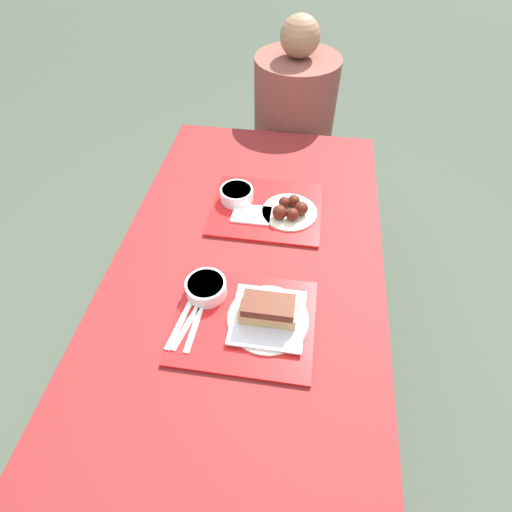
% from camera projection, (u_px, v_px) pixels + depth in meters
% --- Properties ---
extents(ground_plane, '(12.00, 12.00, 0.00)m').
position_uv_depth(ground_plane, '(250.00, 367.00, 1.87)').
color(ground_plane, '#424C3D').
extents(picnic_table, '(0.88, 1.58, 0.76)m').
position_uv_depth(picnic_table, '(248.00, 279.00, 1.38)').
color(picnic_table, maroon).
rests_on(picnic_table, ground_plane).
extents(picnic_bench_far, '(0.83, 0.28, 0.47)m').
position_uv_depth(picnic_bench_far, '(278.00, 169.00, 2.24)').
color(picnic_bench_far, maroon).
rests_on(picnic_bench_far, ground_plane).
extents(tray_near, '(0.40, 0.33, 0.01)m').
position_uv_depth(tray_near, '(245.00, 322.00, 1.14)').
color(tray_near, red).
rests_on(tray_near, picnic_table).
extents(tray_far, '(0.40, 0.33, 0.01)m').
position_uv_depth(tray_far, '(267.00, 209.00, 1.46)').
color(tray_far, red).
rests_on(tray_far, picnic_table).
extents(bowl_coleslaw_near, '(0.12, 0.12, 0.05)m').
position_uv_depth(bowl_coleslaw_near, '(206.00, 287.00, 1.18)').
color(bowl_coleslaw_near, white).
rests_on(bowl_coleslaw_near, tray_near).
extents(brisket_sandwich_plate, '(0.23, 0.23, 0.08)m').
position_uv_depth(brisket_sandwich_plate, '(268.00, 314.00, 1.12)').
color(brisket_sandwich_plate, beige).
rests_on(brisket_sandwich_plate, tray_near).
extents(plastic_fork_near, '(0.05, 0.17, 0.00)m').
position_uv_depth(plastic_fork_near, '(187.00, 325.00, 1.12)').
color(plastic_fork_near, white).
rests_on(plastic_fork_near, tray_near).
extents(plastic_knife_near, '(0.02, 0.17, 0.00)m').
position_uv_depth(plastic_knife_near, '(195.00, 326.00, 1.12)').
color(plastic_knife_near, white).
rests_on(plastic_knife_near, tray_near).
extents(plastic_spoon_near, '(0.04, 0.17, 0.00)m').
position_uv_depth(plastic_spoon_near, '(180.00, 324.00, 1.13)').
color(plastic_spoon_near, white).
rests_on(plastic_spoon_near, tray_near).
extents(condiment_packet, '(0.04, 0.03, 0.01)m').
position_uv_depth(condiment_packet, '(249.00, 299.00, 1.18)').
color(condiment_packet, '#3F3F47').
rests_on(condiment_packet, tray_near).
extents(bowl_coleslaw_far, '(0.12, 0.12, 0.05)m').
position_uv_depth(bowl_coleslaw_far, '(237.00, 194.00, 1.47)').
color(bowl_coleslaw_far, white).
rests_on(bowl_coleslaw_far, tray_far).
extents(wings_plate_far, '(0.20, 0.20, 0.06)m').
position_uv_depth(wings_plate_far, '(290.00, 210.00, 1.42)').
color(wings_plate_far, beige).
rests_on(wings_plate_far, tray_far).
extents(napkin_far, '(0.14, 0.10, 0.01)m').
position_uv_depth(napkin_far, '(252.00, 214.00, 1.43)').
color(napkin_far, white).
rests_on(napkin_far, tray_far).
extents(person_seated_across, '(0.40, 0.40, 0.71)m').
position_uv_depth(person_seated_across, '(295.00, 109.00, 1.96)').
color(person_seated_across, brown).
rests_on(person_seated_across, picnic_bench_far).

